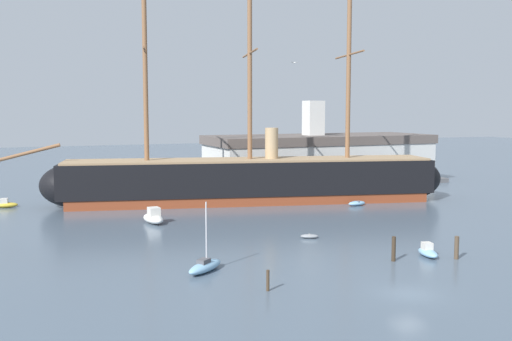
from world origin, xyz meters
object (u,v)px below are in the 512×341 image
Objects in this scene: dinghy_alongside_stern at (357,203)px; mooring_piling_nearest at (457,248)px; dinghy_far_right at (375,187)px; dinghy_near_centre at (309,236)px; sailboat_foreground_left at (205,266)px; mooring_piling_left_pair at (268,280)px; mooring_piling_right_pair at (394,249)px; tall_ship at (250,180)px; dockside_warehouse_right at (319,159)px; motorboat_foreground_right at (428,252)px; motorboat_alongside_bow at (153,217)px; motorboat_far_left at (6,204)px; seagull_in_flight at (294,63)px; dinghy_distant_centre at (189,187)px.

mooring_piling_nearest is (-8.13, -30.25, 0.74)m from dinghy_alongside_stern.
dinghy_alongside_stern is at bearing -131.43° from dinghy_far_right.
dinghy_near_centre is 15.85m from mooring_piling_nearest.
sailboat_foreground_left is 3.67× the size of mooring_piling_left_pair.
mooring_piling_nearest is 6.14m from mooring_piling_right_pair.
dockside_warehouse_right is at bearing 39.05° from tall_ship.
dinghy_near_centre is 0.91× the size of mooring_piling_right_pair.
motorboat_foreground_right is 33.59m from motorboat_alongside_bow.
dinghy_near_centre is 46.34m from motorboat_far_left.
motorboat_alongside_bow is at bearing 128.72° from seagull_in_flight.
motorboat_alongside_bow is 26.36m from seagull_in_flight.
seagull_in_flight is (-1.32, -44.96, 18.66)m from dinghy_distant_centre.
dinghy_alongside_stern is at bearing 3.38° from motorboat_alongside_bow.
motorboat_far_left is (-47.34, 17.81, 0.12)m from dinghy_alongside_stern.
seagull_in_flight is at bearing 34.19° from sailboat_foreground_left.
sailboat_foreground_left is 21.52m from motorboat_foreground_right.
sailboat_foreground_left is 1.82× the size of motorboat_far_left.
dinghy_distant_centre is (-3.91, 19.48, -3.25)m from tall_ship.
tall_ship is 30.82× the size of dinghy_distant_centre.
tall_ship is at bearing -166.98° from dinghy_far_right.
dinghy_far_right is 1.81× the size of mooring_piling_left_pair.
dinghy_far_right is 49.93m from mooring_piling_nearest.
motorboat_alongside_bow is 0.11× the size of dockside_warehouse_right.
motorboat_far_left is 56.14m from dockside_warehouse_right.
dockside_warehouse_right is at bearing 72.89° from dinghy_alongside_stern.
mooring_piling_nearest is 20.44m from mooring_piling_left_pair.
mooring_piling_right_pair reaches higher than dinghy_near_centre.
mooring_piling_right_pair is at bearing 14.83° from mooring_piling_left_pair.
dockside_warehouse_right is (22.09, 54.73, 3.41)m from mooring_piling_right_pair.
motorboat_far_left is 1.12× the size of dinghy_far_right.
dockside_warehouse_right reaches higher than dinghy_far_right.
motorboat_alongside_bow is 4.87× the size of seagull_in_flight.
dinghy_near_centre is 0.70× the size of dinghy_far_right.
motorboat_far_left is (-16.06, 43.16, -0.04)m from sailboat_foreground_left.
sailboat_foreground_left reaches higher than dinghy_distant_centre.
mooring_piling_right_pair reaches higher than dinghy_alongside_stern.
dinghy_near_centre is (-3.38, -25.72, -3.25)m from tall_ship.
dinghy_alongside_stern is 43.15m from mooring_piling_left_pair.
motorboat_foreground_right reaches higher than dinghy_far_right.
motorboat_far_left is 57.14m from mooring_piling_right_pair.
mooring_piling_left_pair is at bearing -110.18° from tall_ship.
motorboat_foreground_right is at bearing 12.26° from mooring_piling_left_pair.
motorboat_far_left is at bearing 128.94° from motorboat_foreground_right.
seagull_in_flight is (-10.38, 13.57, 17.81)m from mooring_piling_nearest.
dinghy_near_centre is at bearing 102.59° from mooring_piling_right_pair.
dockside_warehouse_right is at bearing -4.94° from dinghy_distant_centre.
tall_ship reaches higher than seagull_in_flight.
mooring_piling_nearest is 0.05× the size of dockside_warehouse_right.
mooring_piling_nearest is 24.68m from seagull_in_flight.
motorboat_foreground_right is 1.55× the size of mooring_piling_nearest.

